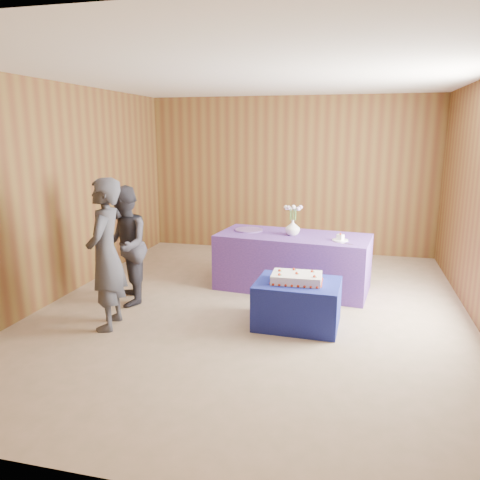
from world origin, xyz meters
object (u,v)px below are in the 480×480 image
(sheet_cake, at_px, (297,278))
(guest_right, at_px, (124,246))
(serving_table, at_px, (293,262))
(vase, at_px, (293,228))
(cake_table, at_px, (297,303))
(guest_left, at_px, (106,255))

(sheet_cake, height_order, guest_right, guest_right)
(serving_table, bearing_deg, vase, -109.14)
(cake_table, bearing_deg, guest_left, -162.93)
(guest_left, height_order, guest_right, guest_left)
(vase, relative_size, guest_left, 0.12)
(cake_table, xyz_separation_m, guest_left, (-1.99, -0.53, 0.57))
(vase, xyz_separation_m, guest_left, (-1.77, -1.74, -0.03))
(guest_left, bearing_deg, guest_right, 179.88)
(cake_table, distance_m, guest_right, 2.21)
(cake_table, bearing_deg, sheet_cake, -129.02)
(guest_left, distance_m, guest_right, 0.73)
(sheet_cake, relative_size, vase, 2.79)
(sheet_cake, relative_size, guest_right, 0.39)
(serving_table, xyz_separation_m, sheet_cake, (0.20, -1.25, 0.17))
(serving_table, relative_size, guest_right, 1.36)
(cake_table, distance_m, serving_table, 1.26)
(vase, distance_m, guest_right, 2.19)
(cake_table, relative_size, guest_right, 0.61)
(guest_right, bearing_deg, serving_table, 90.49)
(guest_left, bearing_deg, cake_table, 92.36)
(serving_table, bearing_deg, guest_right, -144.60)
(sheet_cake, distance_m, vase, 1.28)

